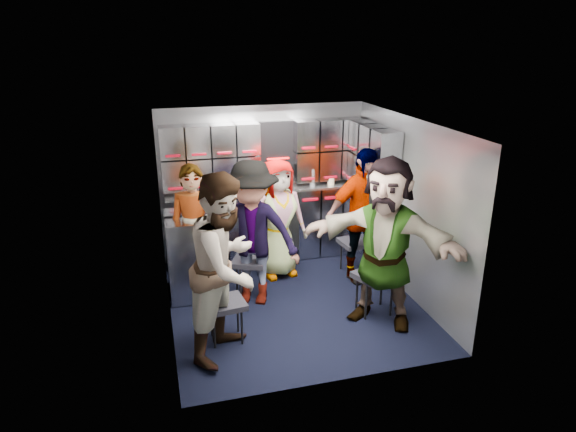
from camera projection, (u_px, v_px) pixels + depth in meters
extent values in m
plane|color=black|center=(293.00, 302.00, 6.04)|extent=(3.00, 3.00, 0.00)
cube|color=#9399A1|center=(263.00, 182.00, 7.05)|extent=(2.80, 0.04, 2.10)
cube|color=#9399A1|center=(164.00, 230.00, 5.34)|extent=(0.04, 3.00, 2.10)
cube|color=#9399A1|center=(407.00, 208.00, 6.03)|extent=(0.04, 3.00, 2.10)
cube|color=silver|center=(293.00, 123.00, 5.33)|extent=(2.80, 3.00, 0.02)
cube|color=#9396A1|center=(267.00, 225.00, 7.04)|extent=(2.68, 0.38, 0.99)
cube|color=#9396A1|center=(184.00, 256.00, 6.09)|extent=(0.38, 0.76, 0.99)
cube|color=#B4B7BC|center=(267.00, 189.00, 6.87)|extent=(2.68, 0.42, 0.03)
cube|color=#9396A1|center=(265.00, 153.00, 6.76)|extent=(2.68, 0.28, 0.82)
cube|color=#9396A1|center=(373.00, 159.00, 6.48)|extent=(0.28, 1.00, 0.82)
cube|color=#9396A1|center=(372.00, 234.00, 6.72)|extent=(0.28, 1.20, 1.00)
cube|color=maroon|center=(270.00, 203.00, 6.73)|extent=(2.60, 0.02, 0.03)
cube|color=black|center=(225.00, 304.00, 5.16)|extent=(0.42, 0.40, 0.06)
cylinder|color=black|center=(214.00, 331.00, 5.09)|extent=(0.02, 0.02, 0.40)
cylinder|color=black|center=(242.00, 327.00, 5.16)|extent=(0.02, 0.02, 0.40)
cylinder|color=black|center=(211.00, 319.00, 5.31)|extent=(0.02, 0.02, 0.40)
cylinder|color=black|center=(238.00, 315.00, 5.38)|extent=(0.02, 0.02, 0.40)
cube|color=black|center=(250.00, 261.00, 6.10)|extent=(0.51, 0.49, 0.06)
cylinder|color=black|center=(240.00, 284.00, 6.03)|extent=(0.02, 0.02, 0.41)
cylinder|color=black|center=(264.00, 281.00, 6.10)|extent=(0.02, 0.02, 0.41)
cylinder|color=black|center=(237.00, 275.00, 6.25)|extent=(0.02, 0.02, 0.41)
cylinder|color=black|center=(260.00, 272.00, 6.32)|extent=(0.02, 0.02, 0.41)
cube|color=black|center=(275.00, 236.00, 6.77)|extent=(0.44, 0.42, 0.06)
cylinder|color=black|center=(266.00, 258.00, 6.69)|extent=(0.03, 0.03, 0.43)
cylinder|color=black|center=(288.00, 255.00, 6.77)|extent=(0.03, 0.03, 0.43)
cylinder|color=black|center=(262.00, 250.00, 6.93)|extent=(0.03, 0.03, 0.43)
cylinder|color=black|center=(283.00, 248.00, 7.00)|extent=(0.03, 0.03, 0.43)
cube|color=black|center=(355.00, 242.00, 6.67)|extent=(0.42, 0.41, 0.06)
cylinder|color=black|center=(348.00, 263.00, 6.60)|extent=(0.02, 0.02, 0.40)
cylinder|color=black|center=(368.00, 260.00, 6.67)|extent=(0.02, 0.02, 0.40)
cylinder|color=black|center=(341.00, 255.00, 6.82)|extent=(0.02, 0.02, 0.40)
cylinder|color=black|center=(361.00, 253.00, 6.89)|extent=(0.02, 0.02, 0.40)
cube|color=black|center=(375.00, 275.00, 5.68)|extent=(0.53, 0.52, 0.06)
cylinder|color=black|center=(366.00, 302.00, 5.60)|extent=(0.03, 0.03, 0.43)
cylinder|color=black|center=(391.00, 298.00, 5.68)|extent=(0.03, 0.03, 0.43)
cylinder|color=black|center=(357.00, 291.00, 5.84)|extent=(0.03, 0.03, 0.43)
cylinder|color=black|center=(381.00, 288.00, 5.91)|extent=(0.03, 0.03, 0.43)
imported|color=black|center=(195.00, 233.00, 5.91)|extent=(0.66, 0.52, 1.62)
imported|color=black|center=(226.00, 266.00, 4.83)|extent=(1.09, 1.13, 1.83)
imported|color=black|center=(252.00, 234.00, 5.79)|extent=(1.26, 1.04, 1.70)
imported|color=black|center=(278.00, 219.00, 6.50)|extent=(0.82, 0.61, 1.54)
imported|color=black|center=(362.00, 216.00, 6.36)|extent=(1.05, 0.55, 1.70)
imported|color=black|center=(385.00, 243.00, 5.36)|extent=(1.64, 1.53, 1.84)
cylinder|color=white|center=(226.00, 184.00, 6.64)|extent=(0.07, 0.07, 0.23)
cylinder|color=white|center=(279.00, 179.00, 6.82)|extent=(0.06, 0.06, 0.24)
cylinder|color=white|center=(312.00, 177.00, 6.93)|extent=(0.07, 0.07, 0.23)
cylinder|color=#C5B58B|center=(243.00, 188.00, 6.71)|extent=(0.08, 0.08, 0.10)
cylinder|color=#C5B58B|center=(331.00, 181.00, 7.01)|extent=(0.09, 0.09, 0.09)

